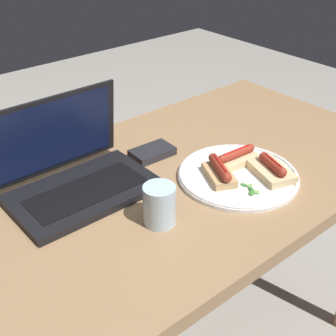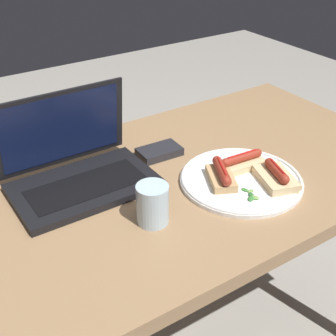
{
  "view_description": "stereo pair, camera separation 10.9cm",
  "coord_description": "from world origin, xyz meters",
  "views": [
    {
      "loc": [
        -0.6,
        -0.74,
        1.36
      ],
      "look_at": [
        -0.0,
        -0.03,
        0.79
      ],
      "focal_mm": 50.0,
      "sensor_mm": 36.0,
      "label": 1
    },
    {
      "loc": [
        -0.51,
        -0.81,
        1.36
      ],
      "look_at": [
        -0.0,
        -0.03,
        0.79
      ],
      "focal_mm": 50.0,
      "sensor_mm": 36.0,
      "label": 2
    }
  ],
  "objects": [
    {
      "name": "plate",
      "position": [
        0.17,
        -0.11,
        0.74
      ],
      "size": [
        0.3,
        0.3,
        0.02
      ],
      "color": "white",
      "rests_on": "desk"
    },
    {
      "name": "desk",
      "position": [
        0.0,
        0.0,
        0.65
      ],
      "size": [
        1.38,
        0.69,
        0.73
      ],
      "color": "#93704C",
      "rests_on": "ground_plane"
    },
    {
      "name": "sausage_toast_middle",
      "position": [
        0.2,
        -0.07,
        0.76
      ],
      "size": [
        0.12,
        0.07,
        0.04
      ],
      "rotation": [
        0.0,
        0.0,
        6.22
      ],
      "color": "#D6B784",
      "rests_on": "plate"
    },
    {
      "name": "sausage_toast_left",
      "position": [
        0.12,
        -0.09,
        0.76
      ],
      "size": [
        0.1,
        0.12,
        0.05
      ],
      "rotation": [
        0.0,
        0.0,
        1.13
      ],
      "color": "tan",
      "rests_on": "plate"
    },
    {
      "name": "drinking_glass",
      "position": [
        -0.1,
        -0.12,
        0.77
      ],
      "size": [
        0.07,
        0.07,
        0.09
      ],
      "color": "silver",
      "rests_on": "desk"
    },
    {
      "name": "laptop",
      "position": [
        -0.17,
        0.11,
        0.77
      ],
      "size": [
        0.34,
        0.23,
        0.22
      ],
      "color": "black",
      "rests_on": "desk"
    },
    {
      "name": "external_drive",
      "position": [
        0.07,
        0.12,
        0.74
      ],
      "size": [
        0.12,
        0.07,
        0.02
      ],
      "rotation": [
        0.0,
        0.0,
        -0.04
      ],
      "color": "#232328",
      "rests_on": "desk"
    },
    {
      "name": "salad_pile",
      "position": [
        0.14,
        -0.18,
        0.74
      ],
      "size": [
        0.04,
        0.06,
        0.01
      ],
      "color": "#2D662D",
      "rests_on": "plate"
    },
    {
      "name": "sausage_toast_right",
      "position": [
        0.23,
        -0.16,
        0.76
      ],
      "size": [
        0.11,
        0.14,
        0.05
      ],
      "rotation": [
        0.0,
        0.0,
        1.25
      ],
      "color": "#D6B784",
      "rests_on": "plate"
    }
  ]
}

